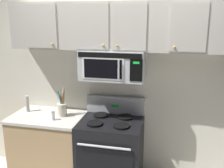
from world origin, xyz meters
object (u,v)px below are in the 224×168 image
Objects in this scene: utensil_crock_cream at (62,108)px; salt_shaker at (53,116)px; over_range_microwave at (113,65)px; stove_range at (111,153)px; pepper_mill at (27,104)px.

utensil_crock_cream is 3.19× the size of salt_shaker.
stove_range is at bearing -89.86° from over_range_microwave.
pepper_mill is (-0.46, 0.21, 0.05)m from salt_shaker.
over_range_microwave is 1.29m from pepper_mill.
over_range_microwave is at bearing 7.48° from utensil_crock_cream.
stove_range is 0.84m from utensil_crock_cream.
over_range_microwave reaches higher than utensil_crock_cream.
salt_shaker is (-0.70, -0.24, -0.62)m from over_range_microwave.
pepper_mill reaches higher than salt_shaker.
utensil_crock_cream reaches higher than stove_range.
pepper_mill is at bearing 176.07° from stove_range.
over_range_microwave is at bearing 1.82° from pepper_mill.
salt_shaker is 0.55× the size of pepper_mill.
salt_shaker is at bearing -169.77° from stove_range.
stove_range is 0.86m from salt_shaker.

